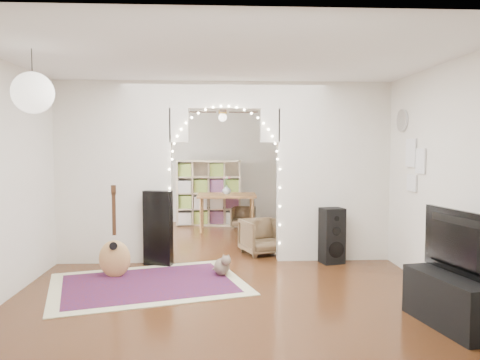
{
  "coord_description": "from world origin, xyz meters",
  "views": [
    {
      "loc": [
        -0.15,
        -7.05,
        1.72
      ],
      "look_at": [
        0.24,
        0.3,
        1.21
      ],
      "focal_mm": 35.0,
      "sensor_mm": 36.0,
      "label": 1
    }
  ],
  "objects_px": {
    "dining_table": "(227,198)",
    "dining_chair_left": "(262,237)",
    "floor_speaker": "(332,236)",
    "bookcase": "(209,193)",
    "acoustic_guitar": "(114,244)",
    "dining_chair_right": "(243,217)",
    "media_console": "(451,301)"
  },
  "relations": [
    {
      "from": "dining_table",
      "to": "dining_chair_left",
      "type": "height_order",
      "value": "dining_table"
    },
    {
      "from": "floor_speaker",
      "to": "dining_chair_left",
      "type": "bearing_deg",
      "value": 133.0
    },
    {
      "from": "floor_speaker",
      "to": "bookcase",
      "type": "relative_size",
      "value": 0.57
    },
    {
      "from": "dining_table",
      "to": "bookcase",
      "type": "bearing_deg",
      "value": 120.91
    },
    {
      "from": "acoustic_guitar",
      "to": "dining_chair_right",
      "type": "height_order",
      "value": "acoustic_guitar"
    },
    {
      "from": "acoustic_guitar",
      "to": "bookcase",
      "type": "height_order",
      "value": "bookcase"
    },
    {
      "from": "acoustic_guitar",
      "to": "floor_speaker",
      "type": "height_order",
      "value": "acoustic_guitar"
    },
    {
      "from": "media_console",
      "to": "bookcase",
      "type": "relative_size",
      "value": 0.69
    },
    {
      "from": "floor_speaker",
      "to": "dining_chair_left",
      "type": "distance_m",
      "value": 1.17
    },
    {
      "from": "media_console",
      "to": "bookcase",
      "type": "bearing_deg",
      "value": 101.14
    },
    {
      "from": "dining_chair_left",
      "to": "dining_chair_right",
      "type": "distance_m",
      "value": 2.51
    },
    {
      "from": "dining_table",
      "to": "media_console",
      "type": "bearing_deg",
      "value": -68.29
    },
    {
      "from": "acoustic_guitar",
      "to": "floor_speaker",
      "type": "relative_size",
      "value": 1.26
    },
    {
      "from": "acoustic_guitar",
      "to": "floor_speaker",
      "type": "xyz_separation_m",
      "value": [
        3.07,
        0.62,
        -0.04
      ]
    },
    {
      "from": "dining_chair_left",
      "to": "dining_chair_right",
      "type": "height_order",
      "value": "dining_chair_left"
    },
    {
      "from": "media_console",
      "to": "bookcase",
      "type": "height_order",
      "value": "bookcase"
    },
    {
      "from": "floor_speaker",
      "to": "dining_table",
      "type": "distance_m",
      "value": 3.23
    },
    {
      "from": "media_console",
      "to": "dining_table",
      "type": "relative_size",
      "value": 0.82
    },
    {
      "from": "bookcase",
      "to": "dining_chair_left",
      "type": "xyz_separation_m",
      "value": [
        0.91,
        -2.88,
        -0.44
      ]
    },
    {
      "from": "bookcase",
      "to": "dining_chair_left",
      "type": "distance_m",
      "value": 3.05
    },
    {
      "from": "floor_speaker",
      "to": "bookcase",
      "type": "distance_m",
      "value": 4.0
    },
    {
      "from": "bookcase",
      "to": "dining_chair_left",
      "type": "bearing_deg",
      "value": -59.72
    },
    {
      "from": "floor_speaker",
      "to": "dining_chair_right",
      "type": "bearing_deg",
      "value": 96.28
    },
    {
      "from": "dining_chair_right",
      "to": "bookcase",
      "type": "bearing_deg",
      "value": 166.58
    },
    {
      "from": "bookcase",
      "to": "floor_speaker",
      "type": "bearing_deg",
      "value": -49.08
    },
    {
      "from": "floor_speaker",
      "to": "media_console",
      "type": "xyz_separation_m",
      "value": [
        0.52,
        -2.51,
        -0.16
      ]
    },
    {
      "from": "dining_table",
      "to": "dining_chair_right",
      "type": "xyz_separation_m",
      "value": [
        0.36,
        0.3,
        -0.46
      ]
    },
    {
      "from": "bookcase",
      "to": "dining_table",
      "type": "bearing_deg",
      "value": -47.36
    },
    {
      "from": "dining_table",
      "to": "dining_chair_right",
      "type": "bearing_deg",
      "value": 40.96
    },
    {
      "from": "media_console",
      "to": "bookcase",
      "type": "distance_m",
      "value": 6.51
    },
    {
      "from": "media_console",
      "to": "dining_table",
      "type": "height_order",
      "value": "dining_table"
    },
    {
      "from": "media_console",
      "to": "dining_chair_left",
      "type": "xyz_separation_m",
      "value": [
        -1.5,
        3.16,
        0.03
      ]
    }
  ]
}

